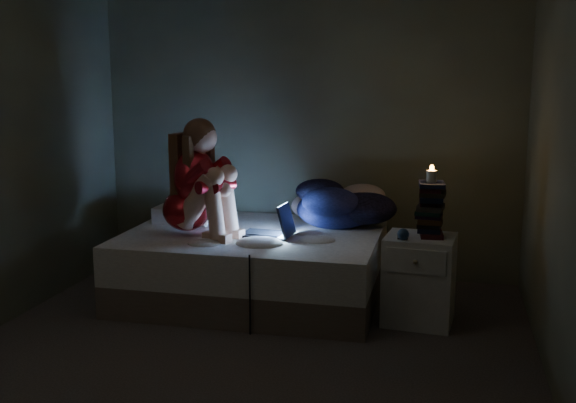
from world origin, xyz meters
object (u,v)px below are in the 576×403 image
(nightstand, at_px, (419,280))
(woman, at_px, (186,176))
(bed, at_px, (253,265))
(phone, at_px, (403,237))
(laptop, at_px, (266,219))
(candle, at_px, (431,176))

(nightstand, bearing_deg, woman, -176.99)
(bed, bearing_deg, phone, -15.04)
(nightstand, bearing_deg, laptop, 178.45)
(woman, height_order, laptop, woman)
(laptop, relative_size, nightstand, 0.59)
(nightstand, distance_m, candle, 0.73)
(woman, xyz_separation_m, nightstand, (1.75, -0.08, -0.66))
(woman, distance_m, candle, 1.81)
(nightstand, xyz_separation_m, phone, (-0.12, -0.07, 0.32))
(nightstand, distance_m, phone, 0.35)
(woman, distance_m, nightstand, 1.87)
(nightstand, bearing_deg, phone, -144.26)
(woman, relative_size, nightstand, 1.42)
(laptop, xyz_separation_m, nightstand, (1.14, -0.14, -0.35))
(candle, bearing_deg, nightstand, -152.63)
(laptop, bearing_deg, bed, 147.08)
(candle, bearing_deg, woman, 178.52)
(woman, xyz_separation_m, phone, (1.63, -0.14, -0.34))
(woman, bearing_deg, laptop, 23.24)
(bed, height_order, woman, woman)
(laptop, distance_m, nightstand, 1.20)
(candle, distance_m, phone, 0.46)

